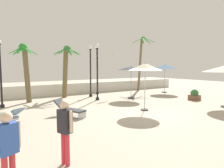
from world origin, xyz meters
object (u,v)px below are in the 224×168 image
(lamp_post_0, at_px, (97,66))
(lounge_chair_0, at_px, (7,116))
(guest_1, at_px, (7,145))
(palm_tree_2, at_px, (141,57))
(palm_tree_3, at_px, (66,65))
(patio_umbrella_2, at_px, (131,69))
(lamp_post_1, at_px, (97,73))
(lamp_post_2, at_px, (1,73))
(lamp_post_3, at_px, (90,67))
(patio_umbrella_0, at_px, (145,67))
(planter, at_px, (194,95))
(seagull_0, at_px, (117,54))
(guest_0, at_px, (65,126))
(lounge_chair_1, at_px, (69,109))
(palm_tree_1, at_px, (26,66))
(patio_umbrella_3, at_px, (165,67))

(lamp_post_0, xyz_separation_m, lounge_chair_0, (-6.57, -3.53, -2.28))
(lamp_post_0, height_order, guest_1, lamp_post_0)
(palm_tree_2, relative_size, palm_tree_3, 1.34)
(patio_umbrella_2, relative_size, lamp_post_1, 0.72)
(patio_umbrella_2, bearing_deg, lamp_post_2, 171.13)
(guest_1, bearing_deg, lamp_post_3, 56.36)
(patio_umbrella_0, height_order, planter, patio_umbrella_0)
(patio_umbrella_2, distance_m, lamp_post_2, 9.41)
(seagull_0, bearing_deg, lounge_chair_0, -151.75)
(patio_umbrella_2, height_order, lamp_post_2, lamp_post_2)
(patio_umbrella_0, relative_size, lamp_post_3, 0.64)
(patio_umbrella_2, height_order, guest_1, patio_umbrella_2)
(planter, bearing_deg, lamp_post_3, 135.59)
(patio_umbrella_0, xyz_separation_m, guest_0, (-6.22, -3.77, -1.52))
(patio_umbrella_2, bearing_deg, planter, -43.38)
(guest_0, height_order, planter, guest_0)
(lamp_post_2, relative_size, guest_1, 2.46)
(patio_umbrella_2, relative_size, seagull_0, 2.27)
(palm_tree_2, relative_size, lounge_chair_1, 3.08)
(palm_tree_1, height_order, palm_tree_3, palm_tree_3)
(patio_umbrella_3, bearing_deg, seagull_0, 166.65)
(palm_tree_1, bearing_deg, lamp_post_3, -0.26)
(palm_tree_2, relative_size, seagull_0, 5.04)
(patio_umbrella_2, height_order, palm_tree_1, palm_tree_1)
(lamp_post_2, height_order, lounge_chair_1, lamp_post_2)
(planter, bearing_deg, palm_tree_1, 152.04)
(guest_0, bearing_deg, lounge_chair_1, 68.51)
(lamp_post_0, distance_m, planter, 7.97)
(lounge_chair_0, bearing_deg, planter, -2.69)
(palm_tree_3, height_order, guest_1, palm_tree_3)
(patio_umbrella_0, height_order, palm_tree_2, palm_tree_2)
(patio_umbrella_2, bearing_deg, patio_umbrella_0, -117.97)
(patio_umbrella_2, height_order, seagull_0, seagull_0)
(lamp_post_1, xyz_separation_m, guest_1, (-8.63, -12.20, -0.99))
(guest_0, bearing_deg, patio_umbrella_2, 43.05)
(lamp_post_3, distance_m, seagull_0, 2.81)
(palm_tree_3, bearing_deg, palm_tree_1, -164.88)
(lamp_post_0, height_order, lounge_chair_1, lamp_post_0)
(palm_tree_1, height_order, lamp_post_0, lamp_post_0)
(patio_umbrella_3, height_order, seagull_0, seagull_0)
(patio_umbrella_0, height_order, patio_umbrella_2, patio_umbrella_0)
(patio_umbrella_3, height_order, lamp_post_2, lamp_post_2)
(lounge_chair_1, height_order, seagull_0, seagull_0)
(patio_umbrella_2, relative_size, guest_1, 1.55)
(lamp_post_1, distance_m, guest_0, 13.72)
(lounge_chair_1, relative_size, guest_1, 1.11)
(lamp_post_2, height_order, lounge_chair_0, lamp_post_2)
(lounge_chair_0, bearing_deg, patio_umbrella_0, -9.69)
(lamp_post_1, relative_size, guest_0, 2.16)
(patio_umbrella_0, relative_size, seagull_0, 2.42)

